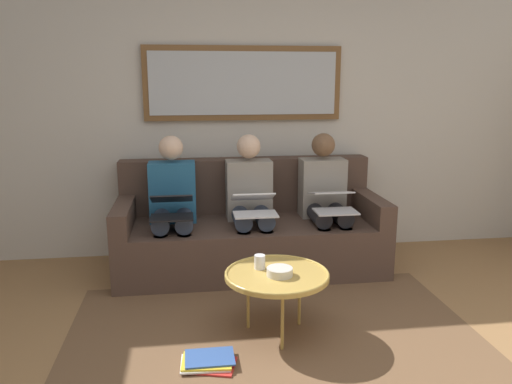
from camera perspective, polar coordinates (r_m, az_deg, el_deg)
The scene contains 14 objects.
wall_rear at distance 4.63m, azimuth -1.54°, elevation 9.11°, with size 6.00×0.12×2.60m, color beige.
area_rug at distance 3.29m, azimuth 2.09°, elevation -16.09°, with size 2.60×1.80×0.01m, color brown.
couch at distance 4.33m, azimuth -0.75°, elevation -4.46°, with size 2.20×0.90×0.90m.
framed_mirror at distance 4.53m, azimuth -1.42°, elevation 12.20°, with size 1.74×0.05×0.64m.
coffee_table at distance 3.17m, azimuth 2.38°, elevation -9.39°, with size 0.65×0.65×0.42m.
cup at distance 3.23m, azimuth 0.43°, elevation -7.92°, with size 0.07×0.07×0.09m, color silver.
bowl at distance 3.13m, azimuth 2.70°, elevation -9.00°, with size 0.16×0.16×0.05m, color beige.
person_left at distance 4.31m, azimuth 7.81°, elevation -0.56°, with size 0.38×0.58×1.14m.
laptop_silver at distance 4.08m, azimuth 8.73°, elevation -0.99°, with size 0.33×0.37×0.15m.
person_middle at distance 4.19m, azimuth -0.65°, elevation -0.84°, with size 0.38×0.58×1.14m.
laptop_white at distance 3.96m, azimuth -0.22°, elevation -1.41°, with size 0.34×0.36×0.16m.
person_right at distance 4.16m, azimuth -9.43°, elevation -1.11°, with size 0.38×0.58×1.14m.
laptop_black at distance 3.93m, azimuth -9.52°, elevation -1.66°, with size 0.32×0.37×0.17m.
magazine_stack at distance 3.02m, azimuth -5.44°, elevation -18.57°, with size 0.33×0.27×0.04m.
Camera 1 is at (0.51, 1.99, 1.59)m, focal length 35.34 mm.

